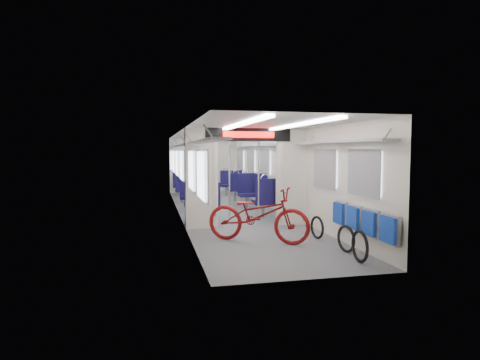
{
  "coord_description": "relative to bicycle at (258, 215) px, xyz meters",
  "views": [
    {
      "loc": [
        -2.19,
        -11.1,
        1.79
      ],
      "look_at": [
        -0.1,
        -1.65,
        1.07
      ],
      "focal_mm": 30.0,
      "sensor_mm": 36.0,
      "label": 1
    }
  ],
  "objects": [
    {
      "name": "bike_hoop_c",
      "position": [
        1.25,
        0.02,
        -0.33
      ],
      "size": [
        0.12,
        0.47,
        0.47
      ],
      "primitive_type": "torus",
      "rotation": [
        1.57,
        0.0,
        1.72
      ],
      "color": "black",
      "rests_on": "ground"
    },
    {
      "name": "seat_bay_near_left",
      "position": [
        -0.75,
        3.56,
        -0.01
      ],
      "size": [
        0.9,
        2.0,
        1.08
      ],
      "color": "#110C37",
      "rests_on": "ground"
    },
    {
      "name": "carriage",
      "position": [
        0.18,
        3.37,
        0.96
      ],
      "size": [
        12.0,
        12.02,
        2.31
      ],
      "color": "#515456",
      "rests_on": "ground"
    },
    {
      "name": "seat_bay_near_right",
      "position": [
        1.12,
        3.71,
        0.03
      ],
      "size": [
        0.96,
        2.31,
        1.17
      ],
      "color": "#110C37",
      "rests_on": "ground"
    },
    {
      "name": "seat_bay_far_right",
      "position": [
        1.12,
        7.25,
        0.01
      ],
      "size": [
        0.91,
        2.1,
        1.11
      ],
      "color": "#110C37",
      "rests_on": "ground"
    },
    {
      "name": "stanchion_near_left",
      "position": [
        -0.14,
        2.18,
        0.61
      ],
      "size": [
        0.04,
        0.04,
        2.3
      ],
      "primitive_type": "cylinder",
      "color": "silver",
      "rests_on": "ground"
    },
    {
      "name": "seat_bay_far_left",
      "position": [
        -0.75,
        7.36,
        0.01
      ],
      "size": [
        0.92,
        2.12,
        1.11
      ],
      "color": "#110C37",
      "rests_on": "ground"
    },
    {
      "name": "flip_bench",
      "position": [
        1.54,
        -1.23,
        0.04
      ],
      "size": [
        0.12,
        2.06,
        0.47
      ],
      "color": "gray",
      "rests_on": "carriage"
    },
    {
      "name": "stanchion_far_left",
      "position": [
        -0.04,
        5.74,
        0.61
      ],
      "size": [
        0.05,
        0.05,
        2.3
      ],
      "primitive_type": "cylinder",
      "color": "silver",
      "rests_on": "ground"
    },
    {
      "name": "bike_hoop_b",
      "position": [
        1.3,
        -1.11,
        -0.32
      ],
      "size": [
        0.13,
        0.49,
        0.49
      ],
      "primitive_type": "torus",
      "rotation": [
        1.57,
        0.0,
        1.74
      ],
      "color": "black",
      "rests_on": "ground"
    },
    {
      "name": "bike_hoop_a",
      "position": [
        1.22,
        -1.74,
        -0.3
      ],
      "size": [
        0.06,
        0.53,
        0.53
      ],
      "primitive_type": "torus",
      "rotation": [
        1.57,
        0.0,
        1.54
      ],
      "color": "black",
      "rests_on": "ground"
    },
    {
      "name": "stanchion_near_right",
      "position": [
        0.56,
        2.03,
        0.61
      ],
      "size": [
        0.04,
        0.04,
        2.3
      ],
      "primitive_type": "cylinder",
      "color": "silver",
      "rests_on": "ground"
    },
    {
      "name": "stanchion_far_right",
      "position": [
        0.53,
        5.63,
        0.61
      ],
      "size": [
        0.04,
        0.04,
        2.3
      ],
      "primitive_type": "cylinder",
      "color": "silver",
      "rests_on": "ground"
    },
    {
      "name": "bicycle",
      "position": [
        0.0,
        0.0,
        0.0
      ],
      "size": [
        2.12,
        1.69,
        1.08
      ],
      "primitive_type": "imported",
      "rotation": [
        0.0,
        0.0,
        1.01
      ],
      "color": "maroon",
      "rests_on": "ground"
    }
  ]
}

